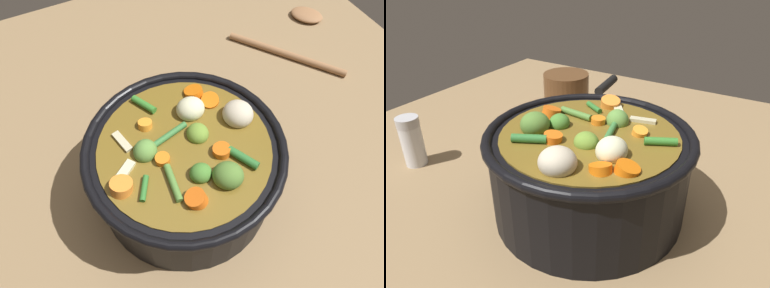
% 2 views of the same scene
% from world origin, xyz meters
% --- Properties ---
extents(ground_plane, '(1.10, 1.10, 0.00)m').
position_xyz_m(ground_plane, '(0.00, 0.00, 0.00)').
color(ground_plane, '#8C704C').
extents(cooking_pot, '(0.27, 0.27, 0.14)m').
position_xyz_m(cooking_pot, '(0.00, -0.00, 0.06)').
color(cooking_pot, black).
rests_on(cooking_pot, ground_plane).
extents(salt_shaker, '(0.04, 0.04, 0.09)m').
position_xyz_m(salt_shaker, '(0.05, -0.31, 0.04)').
color(salt_shaker, silver).
rests_on(salt_shaker, ground_plane).
extents(small_saucepan, '(0.11, 0.16, 0.08)m').
position_xyz_m(small_saucepan, '(-0.29, -0.22, 0.04)').
color(small_saucepan, brown).
rests_on(small_saucepan, ground_plane).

